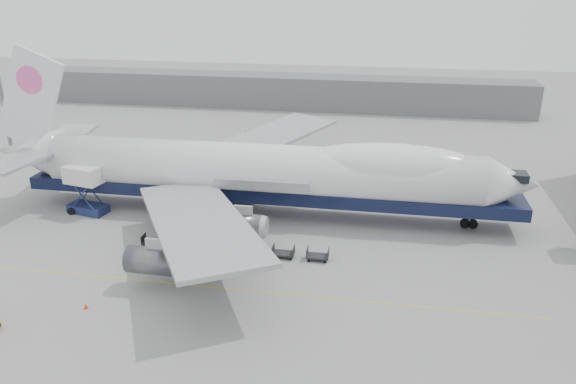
# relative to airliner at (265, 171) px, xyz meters

# --- Properties ---
(ground) EXTENTS (260.00, 260.00, 0.00)m
(ground) POSITION_rel_airliner_xyz_m (-0.64, -12.00, -5.62)
(ground) COLOR gray
(ground) RESTS_ON ground
(apron_line) EXTENTS (60.00, 0.15, 0.01)m
(apron_line) POSITION_rel_airliner_xyz_m (-0.64, -18.00, -5.62)
(apron_line) COLOR gold
(apron_line) RESTS_ON ground
(hangar) EXTENTS (110.00, 8.00, 7.00)m
(hangar) POSITION_rel_airliner_xyz_m (-10.64, 58.00, -2.12)
(hangar) COLOR slate
(hangar) RESTS_ON ground
(airliner) EXTENTS (67.00, 55.30, 19.98)m
(airliner) POSITION_rel_airliner_xyz_m (0.00, 0.00, 0.00)
(airliner) COLOR white
(airliner) RESTS_ON ground
(catering_truck) EXTENTS (5.23, 4.06, 6.07)m
(catering_truck) POSITION_rel_airliner_xyz_m (-21.80, -3.48, -2.19)
(catering_truck) COLOR navy
(catering_truck) RESTS_ON ground
(traffic_cone) EXTENTS (0.37, 0.37, 0.54)m
(traffic_cone) POSITION_rel_airliner_xyz_m (-11.36, -23.39, -5.37)
(traffic_cone) COLOR red
(traffic_cone) RESTS_ON ground
(dolly_0) EXTENTS (2.30, 1.35, 1.30)m
(dolly_0) POSITION_rel_airliner_xyz_m (-10.17, -10.85, -5.09)
(dolly_0) COLOR #2D2D30
(dolly_0) RESTS_ON ground
(dolly_1) EXTENTS (2.30, 1.35, 1.30)m
(dolly_1) POSITION_rel_airliner_xyz_m (-6.56, -10.85, -5.09)
(dolly_1) COLOR #2D2D30
(dolly_1) RESTS_ON ground
(dolly_2) EXTENTS (2.30, 1.35, 1.30)m
(dolly_2) POSITION_rel_airliner_xyz_m (-2.94, -10.85, -5.09)
(dolly_2) COLOR #2D2D30
(dolly_2) RESTS_ON ground
(dolly_3) EXTENTS (2.30, 1.35, 1.30)m
(dolly_3) POSITION_rel_airliner_xyz_m (0.67, -10.85, -5.09)
(dolly_3) COLOR #2D2D30
(dolly_3) RESTS_ON ground
(dolly_4) EXTENTS (2.30, 1.35, 1.30)m
(dolly_4) POSITION_rel_airliner_xyz_m (4.28, -10.85, -5.09)
(dolly_4) COLOR #2D2D30
(dolly_4) RESTS_ON ground
(dolly_5) EXTENTS (2.30, 1.35, 1.30)m
(dolly_5) POSITION_rel_airliner_xyz_m (7.90, -10.85, -5.09)
(dolly_5) COLOR #2D2D30
(dolly_5) RESTS_ON ground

